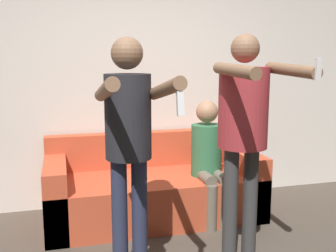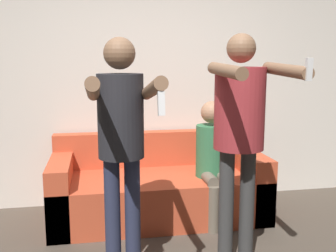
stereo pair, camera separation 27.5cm
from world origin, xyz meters
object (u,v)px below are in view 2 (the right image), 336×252
at_px(couch, 158,189).
at_px(person_standing_right, 240,122).
at_px(person_standing_left, 121,132).
at_px(person_seated, 213,157).

height_order(couch, person_standing_right, person_standing_right).
relative_size(person_standing_left, person_standing_right, 0.98).
xyz_separation_m(person_standing_left, person_seated, (0.92, 0.89, -0.43)).
bearing_deg(person_standing_left, couch, 69.35).
bearing_deg(person_seated, person_standing_right, -95.04).
xyz_separation_m(person_standing_right, person_seated, (0.08, 0.88, -0.47)).
xyz_separation_m(couch, person_seated, (0.50, -0.22, 0.36)).
bearing_deg(person_standing_left, person_standing_right, 0.60).
bearing_deg(person_seated, person_standing_left, -135.90).
relative_size(couch, person_standing_left, 1.21).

